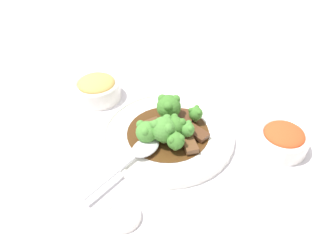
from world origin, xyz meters
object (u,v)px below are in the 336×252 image
Objects in this scene: broccoli_floret_0 at (196,113)px; side_bowl_appetizer at (97,88)px; broccoli_floret_2 at (169,106)px; broccoli_floret_3 at (187,129)px; main_plate at (168,134)px; serving_spoon at (141,151)px; sauce_dish at (123,216)px; beef_strip_0 at (184,117)px; broccoli_floret_5 at (146,131)px; broccoli_floret_1 at (176,125)px; broccoli_floret_6 at (164,129)px; beef_strip_1 at (166,128)px; beef_strip_2 at (150,124)px; broccoli_floret_4 at (176,140)px; beef_strip_3 at (189,144)px; beef_strip_4 at (195,132)px; side_bowl_kimchi at (283,139)px.

side_bowl_appetizer is at bearing -150.81° from broccoli_floret_0.
broccoli_floret_2 is 0.08m from broccoli_floret_3.
main_plate is 0.24m from side_bowl_appetizer.
sauce_dish is (0.10, -0.10, -0.02)m from serving_spoon.
broccoli_floret_0 reaches higher than main_plate.
side_bowl_appetizer reaches higher than serving_spoon.
sauce_dish is (0.14, -0.24, -0.02)m from beef_strip_0.
side_bowl_appetizer is at bearing -165.35° from main_plate.
broccoli_floret_0 is at bearing 123.03° from broccoli_floret_3.
broccoli_floret_5 reaches higher than broccoli_floret_3.
broccoli_floret_1 is 0.22m from sauce_dish.
beef_strip_0 is 1.07× the size of broccoli_floret_6.
broccoli_floret_5 is 0.19m from sauce_dish.
serving_spoon is 0.25m from side_bowl_appetizer.
serving_spoon is 1.69× the size of side_bowl_appetizer.
broccoli_floret_6 is (-0.00, -0.03, 0.00)m from broccoli_floret_1.
broccoli_floret_1 is 0.26× the size of serving_spoon.
broccoli_floret_2 is at bearing 135.29° from beef_strip_1.
broccoli_floret_5 is (0.00, -0.05, 0.02)m from beef_strip_1.
serving_spoon is at bearing -49.26° from broccoli_floret_5.
beef_strip_2 is 0.20m from side_bowl_appetizer.
broccoli_floret_4 is (0.09, 0.00, 0.02)m from beef_strip_2.
sauce_dish is (0.06, -0.20, -0.02)m from beef_strip_3.
beef_strip_3 is at bearing -9.19° from broccoli_floret_2.
broccoli_floret_6 is at bearing -106.84° from beef_strip_4.
side_bowl_kimchi is at bearing 44.35° from beef_strip_2.
beef_strip_4 is 0.07m from broccoli_floret_4.
main_plate is 5.97× the size of beef_strip_2.
serving_spoon is at bearing -100.52° from broccoli_floret_3.
beef_strip_4 is at bearing 21.27° from side_bowl_appetizer.
beef_strip_3 is at bearing 8.55° from main_plate.
broccoli_floret_1 is 0.89× the size of broccoli_floret_6.
side_bowl_appetizer is (-0.22, -0.06, 0.01)m from beef_strip_1.
beef_strip_4 is 1.21× the size of broccoli_floret_1.
broccoli_floret_6 reaches higher than sauce_dish.
broccoli_floret_3 is 0.28m from side_bowl_appetizer.
broccoli_floret_1 is 0.07m from broccoli_floret_5.
broccoli_floret_6 is 0.51× the size of side_bowl_appetizer.
broccoli_floret_1 is 0.02m from broccoli_floret_3.
beef_strip_0 is 0.07m from broccoli_floret_1.
broccoli_floret_0 is 0.86× the size of broccoli_floret_3.
broccoli_floret_0 reaches higher than beef_strip_0.
beef_strip_4 is at bearing 45.09° from beef_strip_1.
broccoli_floret_2 is 1.06× the size of broccoli_floret_6.
broccoli_floret_0 is at bearing 49.45° from broccoli_floret_2.
broccoli_floret_6 is at bearing -1.86° from beef_strip_2.
beef_strip_2 is 0.94× the size of broccoli_floret_1.
side_bowl_appetizer is at bearing -171.88° from broccoli_floret_4.
serving_spoon is 0.15m from sauce_dish.
broccoli_floret_2 is at bearing -142.66° from side_bowl_kimchi.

